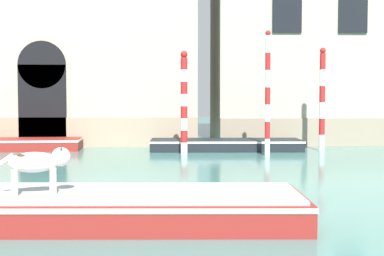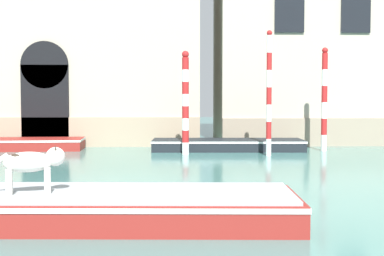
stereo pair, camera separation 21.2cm
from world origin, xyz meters
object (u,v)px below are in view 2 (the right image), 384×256
at_px(boat_foreground, 111,206).
at_px(mooring_pole_2, 185,102).
at_px(dog_on_deck, 33,163).
at_px(mooring_pole_0, 324,99).
at_px(boat_moored_near_palazzo, 25,144).
at_px(boat_moored_far, 228,145).
at_px(mooring_pole_1, 269,93).

distance_m(boat_foreground, mooring_pole_2, 11.25).
relative_size(boat_foreground, mooring_pole_2, 1.63).
xyz_separation_m(dog_on_deck, mooring_pole_0, (8.14, 12.39, 1.03)).
distance_m(boat_moored_near_palazzo, boat_moored_far, 8.25).
distance_m(boat_moored_far, mooring_pole_0, 4.24).
height_order(boat_moored_near_palazzo, mooring_pole_0, mooring_pole_0).
bearing_deg(boat_moored_far, boat_moored_near_palazzo, 178.31).
distance_m(mooring_pole_0, mooring_pole_1, 3.06).
bearing_deg(mooring_pole_1, dog_on_deck, -117.92).
height_order(dog_on_deck, mooring_pole_2, mooring_pole_2).
bearing_deg(dog_on_deck, boat_moored_far, 56.01).
bearing_deg(boat_moored_near_palazzo, mooring_pole_2, -20.60).
height_order(boat_moored_near_palazzo, mooring_pole_1, mooring_pole_1).
height_order(mooring_pole_1, mooring_pole_2, mooring_pole_1).
bearing_deg(boat_moored_far, mooring_pole_0, -4.39).
bearing_deg(mooring_pole_1, boat_foreground, -112.84).
height_order(mooring_pole_0, mooring_pole_2, mooring_pole_0).
xyz_separation_m(boat_moored_near_palazzo, mooring_pole_0, (12.04, -0.83, 1.83)).
distance_m(dog_on_deck, boat_moored_near_palazzo, 13.80).
bearing_deg(mooring_pole_1, boat_moored_near_palazzo, 164.89).
height_order(dog_on_deck, mooring_pole_1, mooring_pole_1).
xyz_separation_m(boat_moored_near_palazzo, mooring_pole_2, (6.52, -2.00, 1.70)).
bearing_deg(boat_foreground, dog_on_deck, -170.07).
height_order(boat_foreground, mooring_pole_1, mooring_pole_1).
height_order(boat_moored_far, mooring_pole_0, mooring_pole_0).
distance_m(boat_foreground, boat_moored_far, 12.98).
distance_m(boat_foreground, mooring_pole_1, 11.54).
xyz_separation_m(mooring_pole_1, mooring_pole_2, (-3.02, 0.57, -0.34)).
bearing_deg(boat_moored_near_palazzo, mooring_pole_0, -7.47).
relative_size(boat_foreground, dog_on_deck, 5.58).
bearing_deg(boat_moored_far, boat_foreground, -102.47).
height_order(dog_on_deck, boat_moored_near_palazzo, dog_on_deck).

